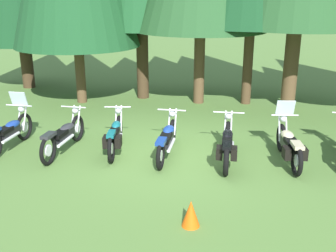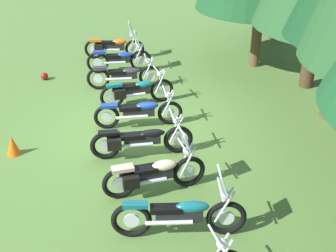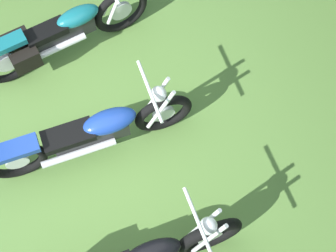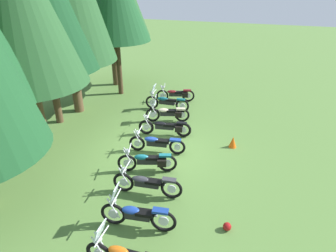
# 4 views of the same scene
# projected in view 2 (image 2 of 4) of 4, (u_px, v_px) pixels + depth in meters

# --- Properties ---
(ground_plane) EXTENTS (80.00, 80.00, 0.00)m
(ground_plane) POSITION_uv_depth(u_px,v_px,m) (140.00, 128.00, 11.47)
(ground_plane) COLOR #547A38
(motorcycle_0) EXTENTS (0.68, 2.20, 1.36)m
(motorcycle_0) POSITION_uv_depth(u_px,v_px,m) (114.00, 46.00, 15.98)
(motorcycle_0) COLOR black
(motorcycle_0) RESTS_ON ground_plane
(motorcycle_1) EXTENTS (0.73, 2.19, 1.38)m
(motorcycle_1) POSITION_uv_depth(u_px,v_px,m) (120.00, 58.00, 14.78)
(motorcycle_1) COLOR black
(motorcycle_1) RESTS_ON ground_plane
(motorcycle_2) EXTENTS (0.68, 2.32, 1.01)m
(motorcycle_2) POSITION_uv_depth(u_px,v_px,m) (125.00, 75.00, 13.56)
(motorcycle_2) COLOR black
(motorcycle_2) RESTS_ON ground_plane
(motorcycle_3) EXTENTS (0.93, 2.10, 1.00)m
(motorcycle_3) POSITION_uv_depth(u_px,v_px,m) (136.00, 91.00, 12.49)
(motorcycle_3) COLOR black
(motorcycle_3) RESTS_ON ground_plane
(motorcycle_4) EXTENTS (0.73, 2.31, 0.99)m
(motorcycle_4) POSITION_uv_depth(u_px,v_px,m) (139.00, 111.00, 11.34)
(motorcycle_4) COLOR black
(motorcycle_4) RESTS_ON ground_plane
(motorcycle_5) EXTENTS (0.86, 2.38, 1.00)m
(motorcycle_5) POSITION_uv_depth(u_px,v_px,m) (140.00, 140.00, 10.06)
(motorcycle_5) COLOR black
(motorcycle_5) RESTS_ON ground_plane
(motorcycle_6) EXTENTS (0.92, 2.11, 1.36)m
(motorcycle_6) POSITION_uv_depth(u_px,v_px,m) (154.00, 173.00, 8.82)
(motorcycle_6) COLOR black
(motorcycle_6) RESTS_ON ground_plane
(motorcycle_7) EXTENTS (0.67, 2.41, 1.37)m
(motorcycle_7) POSITION_uv_depth(u_px,v_px,m) (181.00, 214.00, 7.68)
(motorcycle_7) COLOR black
(motorcycle_7) RESTS_ON ground_plane
(traffic_cone) EXTENTS (0.32, 0.32, 0.48)m
(traffic_cone) POSITION_uv_depth(u_px,v_px,m) (13.00, 145.00, 10.21)
(traffic_cone) COLOR #EA590F
(traffic_cone) RESTS_ON ground_plane
(dropped_helmet) EXTENTS (0.24, 0.24, 0.24)m
(dropped_helmet) POSITION_uv_depth(u_px,v_px,m) (44.00, 76.00, 14.33)
(dropped_helmet) COLOR maroon
(dropped_helmet) RESTS_ON ground_plane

